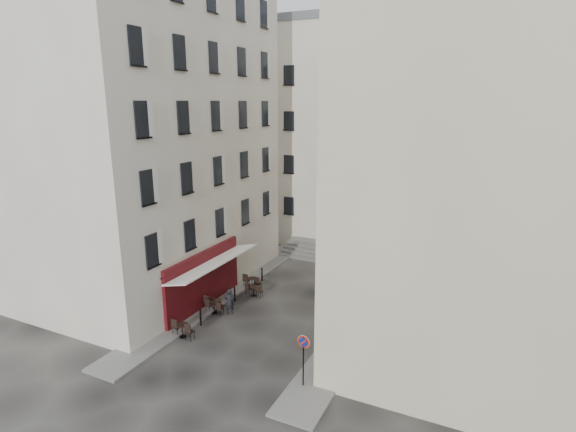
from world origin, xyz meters
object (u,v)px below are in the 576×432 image
Objects in this scene: pedestrian at (229,302)px; no_parking_sign at (303,351)px; bistro_table_a at (183,329)px; bistro_table_b at (215,307)px.

no_parking_sign is at bearing 106.31° from pedestrian.
bistro_table_b is at bearing 91.86° from bistro_table_a.
bistro_table_b is 0.95m from pedestrian.
bistro_table_a is 0.85× the size of pedestrian.
bistro_table_a is at bearing 176.27° from no_parking_sign.
no_parking_sign reaches higher than pedestrian.
bistro_table_a is at bearing 38.23° from pedestrian.
bistro_table_a is 2.99m from bistro_table_b.
pedestrian is (0.81, 0.33, 0.36)m from bistro_table_b.
bistro_table_a is at bearing -88.14° from bistro_table_b.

